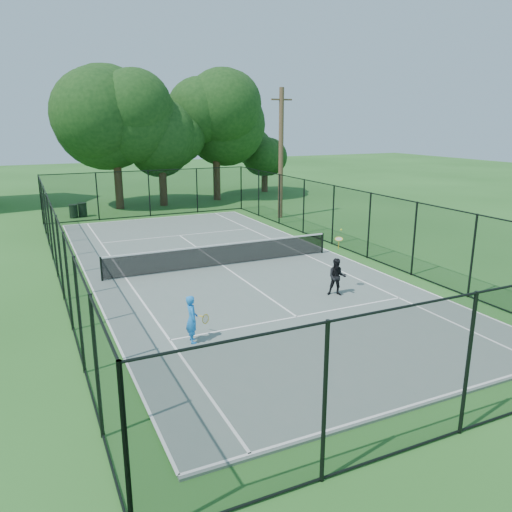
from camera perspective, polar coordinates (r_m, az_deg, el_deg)
name	(u,v)px	position (r m, az deg, el deg)	size (l,w,h in m)	color
ground	(223,267)	(21.40, -3.82, -1.25)	(120.00, 120.00, 0.00)	#23551D
tennis_court	(223,266)	(21.40, -3.82, -1.17)	(11.00, 24.00, 0.06)	slate
tennis_net	(223,254)	(21.25, -3.85, 0.25)	(10.08, 0.08, 0.95)	black
fence	(222,233)	(21.03, -3.89, 2.68)	(13.10, 26.10, 3.00)	black
tree_near_left	(114,119)	(36.60, -15.93, 14.82)	(7.69, 7.69, 10.02)	#332114
tree_near_mid	(161,138)	(37.30, -10.82, 13.06)	(6.00, 6.00, 7.84)	#332114
tree_near_right	(216,126)	(39.46, -4.63, 14.58)	(6.46, 6.46, 8.91)	#332114
tree_far_right	(265,156)	(44.18, 1.00, 11.32)	(3.77, 3.77, 4.98)	#332114
trash_bin_left	(74,211)	(34.26, -20.13, 4.84)	(0.58, 0.58, 0.86)	black
trash_bin_right	(83,210)	(34.47, -19.21, 5.02)	(0.58, 0.58, 0.92)	black
utility_pole	(281,153)	(31.92, 2.87, 11.63)	(1.40, 0.30, 8.03)	#4C3823
player_blue	(192,319)	(14.02, -7.33, -7.16)	(0.77, 0.53, 1.36)	blue
player_black	(337,277)	(17.79, 9.24, -2.36)	(0.94, 1.01, 2.25)	black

